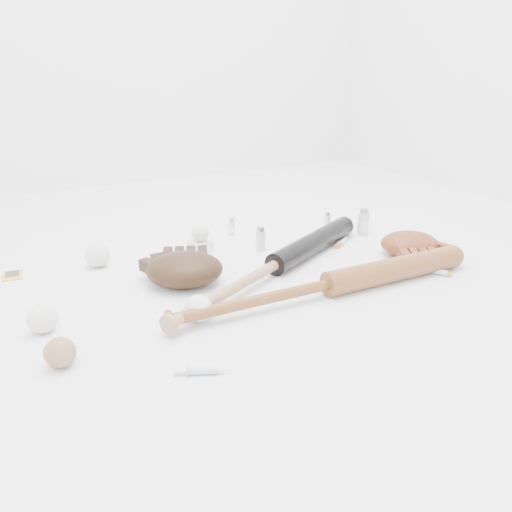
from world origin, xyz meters
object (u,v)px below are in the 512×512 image
bat_dark (276,264)px  bat_wood (330,284)px  pedestal (201,246)px  glove_dark (185,269)px

bat_dark → bat_wood: same height
bat_dark → pedestal: bearing=85.3°
glove_dark → bat_wood: bearing=-18.1°
bat_dark → glove_dark: 0.28m
glove_dark → pedestal: 0.28m
bat_dark → glove_dark: bearing=138.9°
glove_dark → pedestal: size_ratio=4.02×
bat_wood → glove_dark: 0.43m
pedestal → bat_wood: bearing=-70.3°
glove_dark → pedestal: bearing=79.5°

